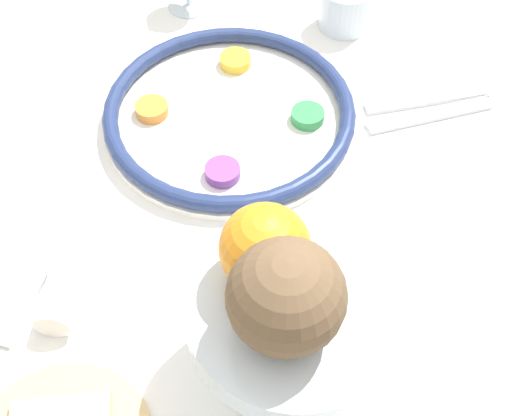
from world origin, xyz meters
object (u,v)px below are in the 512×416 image
at_px(fruit_stand, 294,323).
at_px(cup_near, 345,7).
at_px(orange_fruit, 265,248).
at_px(napkin_roll, 72,258).
at_px(seder_plate, 229,114).
at_px(coconut, 286,297).

relative_size(fruit_stand, cup_near, 2.60).
bearing_deg(fruit_stand, orange_fruit, -138.30).
xyz_separation_m(fruit_stand, napkin_roll, (-0.10, -0.24, -0.07)).
relative_size(seder_plate, fruit_stand, 1.67).
distance_m(orange_fruit, coconut, 0.06).
bearing_deg(fruit_stand, seder_plate, -165.43).
distance_m(fruit_stand, coconut, 0.08).
relative_size(seder_plate, coconut, 3.29).
xyz_separation_m(seder_plate, cup_near, (-0.21, 0.15, 0.02)).
xyz_separation_m(seder_plate, fruit_stand, (0.34, 0.09, 0.08)).
height_order(seder_plate, orange_fruit, orange_fruit).
relative_size(seder_plate, orange_fruit, 4.03).
relative_size(napkin_roll, cup_near, 2.32).
bearing_deg(coconut, napkin_roll, -118.57).
xyz_separation_m(napkin_roll, cup_near, (-0.44, 0.30, 0.01)).
bearing_deg(fruit_stand, coconut, -23.87).
height_order(fruit_stand, orange_fruit, orange_fruit).
height_order(orange_fruit, napkin_roll, orange_fruit).
bearing_deg(cup_near, coconut, -7.11).
distance_m(seder_plate, orange_fruit, 0.34).
relative_size(fruit_stand, orange_fruit, 2.42).
bearing_deg(coconut, orange_fruit, -159.47).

